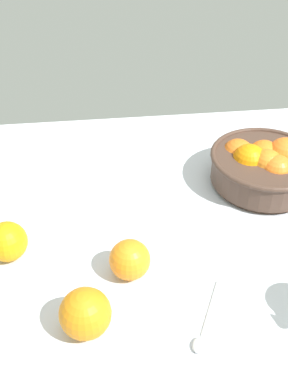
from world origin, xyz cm
name	(u,v)px	position (x,y,z in cm)	size (l,w,h in cm)	color
ground_plane	(159,227)	(0.00, 0.00, -1.50)	(113.46, 93.48, 3.00)	silver
fruit_bowl	(264,165)	(26.35, 11.17, 5.05)	(25.80, 25.80, 10.76)	#473328
loose_orange_0	(7,242)	(-30.87, -6.62, 3.98)	(7.95, 7.95, 7.95)	orange
loose_orange_1	(130,260)	(-7.59, -14.14, 3.90)	(7.80, 7.80, 7.80)	orange
loose_orange_2	(85,313)	(-16.02, -25.80, 4.39)	(8.78, 8.78, 8.78)	orange
spoon	(204,327)	(3.86, -27.86, 0.43)	(8.41, 15.17, 1.00)	silver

